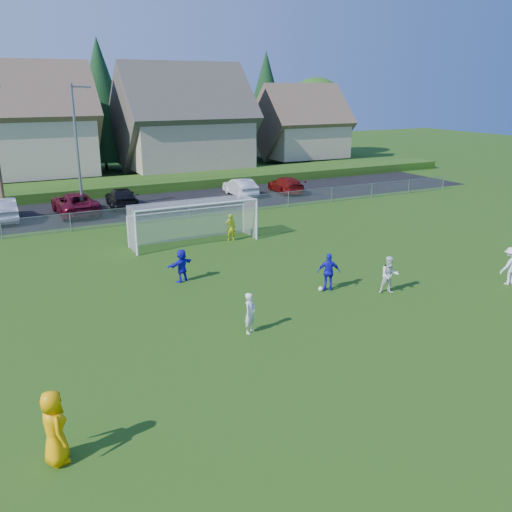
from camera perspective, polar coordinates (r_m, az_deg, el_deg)
The scene contains 21 objects.
ground at distance 19.02m, azimuth 11.31°, elevation -10.49°, with size 160.00×160.00×0.00m, color #193D0C.
asphalt_lot at distance 42.78m, azimuth -12.11°, elevation 5.16°, with size 60.00×60.00×0.00m, color black.
grass_embankment at distance 49.87m, azimuth -14.48°, elevation 7.16°, with size 70.00×6.00×0.80m, color #1E420F.
soccer_ball at distance 24.52m, azimuth 6.82°, elevation -3.45°, with size 0.22×0.22×0.22m, color white.
referee at distance 14.47m, azimuth -20.49°, elevation -16.56°, with size 0.94×0.61×1.93m, color #FFA905.
player_white_a at distance 20.14m, azimuth -0.62°, elevation -6.02°, with size 0.57×0.37×1.56m, color white.
player_white_b at distance 24.60m, azimuth 13.86°, elevation -1.95°, with size 0.82×0.64×1.70m, color white.
player_white_c at distance 27.60m, azimuth 25.20°, elevation -0.94°, with size 1.15×0.66×1.78m, color white.
player_blue_a at distance 24.46m, azimuth 7.68°, elevation -1.68°, with size 1.01×0.42×1.72m, color #1815C8.
player_blue_b at distance 25.61m, azimuth -7.83°, elevation -0.98°, with size 1.45×0.46×1.57m, color #1815C8.
goalkeeper at distance 32.20m, azimuth -2.67°, elevation 3.04°, with size 0.59×0.39×1.63m, color #C4CD18.
car_b at distance 40.85m, azimuth -25.11°, elevation 4.47°, with size 1.69×4.85×1.60m, color beige.
car_c at distance 41.07m, azimuth -18.51°, elevation 5.27°, with size 2.63×5.70×1.58m, color #56091C.
car_d at distance 42.46m, azimuth -13.95°, elevation 5.95°, with size 2.05×5.04×1.46m, color black.
car_f at distance 45.84m, azimuth -1.67°, elevation 7.26°, with size 1.54×4.41×1.45m, color silver.
car_g at distance 47.33m, azimuth 3.15°, elevation 7.51°, with size 1.90×4.68×1.36m, color maroon.
soccer_goal at distance 31.77m, azimuth -6.69°, elevation 4.25°, with size 7.42×1.90×2.50m.
chainlink_fence at distance 37.48m, azimuth -9.89°, elevation 4.56°, with size 52.06×0.06×1.20m.
streetlight at distance 39.67m, azimuth -18.25°, elevation 10.83°, with size 1.38×0.18×9.00m.
houses_row at distance 56.89m, azimuth -14.83°, elevation 15.38°, with size 53.90×11.45×13.27m.
tree_row at distance 62.84m, azimuth -16.99°, elevation 14.96°, with size 65.98×12.36×13.80m.
Camera 1 is at (-10.80, -12.95, 8.78)m, focal length 38.00 mm.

